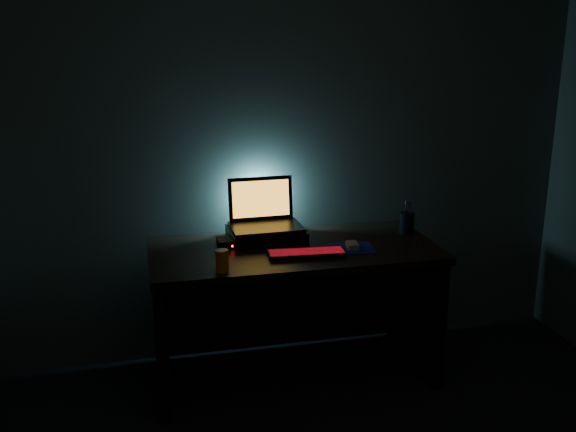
# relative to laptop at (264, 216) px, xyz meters

# --- Properties ---
(room) EXTENTS (3.50, 4.00, 2.50)m
(room) POSITION_rel_laptop_xyz_m (0.12, -1.84, 0.38)
(room) COLOR black
(room) RESTS_ON ground
(desk) EXTENTS (1.50, 0.70, 0.75)m
(desk) POSITION_rel_laptop_xyz_m (0.12, -0.17, -0.38)
(desk) COLOR black
(desk) RESTS_ON ground
(riser) EXTENTS (0.41, 0.31, 0.06)m
(riser) POSITION_rel_laptop_xyz_m (0.00, -0.05, -0.09)
(riser) COLOR black
(riser) RESTS_ON desk
(laptop) EXTENTS (0.39, 0.29, 0.26)m
(laptop) POSITION_rel_laptop_xyz_m (0.00, 0.00, 0.00)
(laptop) COLOR black
(laptop) RESTS_ON riser
(keyboard) EXTENTS (0.40, 0.15, 0.02)m
(keyboard) POSITION_rel_laptop_xyz_m (0.15, -0.36, -0.11)
(keyboard) COLOR black
(keyboard) RESTS_ON desk
(mousepad) EXTENTS (0.24, 0.22, 0.00)m
(mousepad) POSITION_rel_laptop_xyz_m (0.41, -0.31, -0.12)
(mousepad) COLOR navy
(mousepad) RESTS_ON desk
(mouse) EXTENTS (0.06, 0.10, 0.03)m
(mouse) POSITION_rel_laptop_xyz_m (0.41, -0.31, -0.10)
(mouse) COLOR gray
(mouse) RESTS_ON mousepad
(pen_cup) EXTENTS (0.09, 0.09, 0.11)m
(pen_cup) POSITION_rel_laptop_xyz_m (0.80, -0.11, -0.06)
(pen_cup) COLOR black
(pen_cup) RESTS_ON desk
(juice_glass) EXTENTS (0.08, 0.08, 0.11)m
(juice_glass) POSITION_rel_laptop_xyz_m (-0.30, -0.49, -0.07)
(juice_glass) COLOR orange
(juice_glass) RESTS_ON desk
(router) EXTENTS (0.14, 0.11, 0.05)m
(router) POSITION_rel_laptop_xyz_m (-0.21, -0.14, -0.10)
(router) COLOR black
(router) RESTS_ON desk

